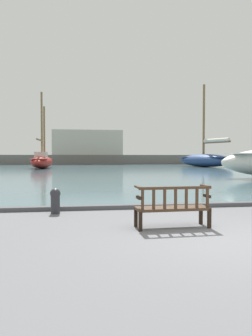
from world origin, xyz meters
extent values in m
plane|color=slate|center=(0.00, 0.00, 0.00)|extent=(160.00, 160.00, 0.00)
cube|color=#476670|center=(0.00, 44.00, 0.04)|extent=(100.00, 80.00, 0.08)
cube|color=#4C4C50|center=(0.00, 3.85, 0.06)|extent=(40.00, 0.30, 0.12)
cube|color=black|center=(-1.44, 1.34, 0.21)|extent=(0.07, 0.07, 0.42)
cube|color=black|center=(0.09, 1.39, 0.21)|extent=(0.07, 0.07, 0.42)
cube|color=black|center=(-1.42, 0.89, 0.21)|extent=(0.07, 0.07, 0.42)
cube|color=black|center=(0.11, 0.94, 0.21)|extent=(0.07, 0.07, 0.42)
cube|color=#422D1E|center=(-0.66, 1.14, 0.42)|extent=(1.62, 0.57, 0.06)
cube|color=#422D1E|center=(-0.66, 0.92, 0.89)|extent=(1.60, 0.10, 0.06)
cube|color=#422D1E|center=(-1.38, 0.90, 0.66)|extent=(0.06, 0.04, 0.41)
cube|color=#422D1E|center=(-1.14, 0.90, 0.66)|extent=(0.06, 0.04, 0.41)
cube|color=#422D1E|center=(-0.90, 0.91, 0.66)|extent=(0.06, 0.04, 0.41)
cube|color=#422D1E|center=(-0.66, 0.92, 0.66)|extent=(0.06, 0.04, 0.41)
cube|color=#422D1E|center=(-0.42, 0.93, 0.66)|extent=(0.06, 0.04, 0.41)
cube|color=#422D1E|center=(-0.18, 0.93, 0.66)|extent=(0.06, 0.04, 0.41)
cube|color=#422D1E|center=(0.06, 0.94, 0.66)|extent=(0.06, 0.04, 0.41)
cube|color=black|center=(-1.43, 1.02, 0.69)|extent=(0.07, 0.30, 0.06)
cube|color=#422D1E|center=(-1.43, 1.11, 0.90)|extent=(0.08, 0.47, 0.04)
cube|color=black|center=(0.11, 1.07, 0.69)|extent=(0.07, 0.30, 0.06)
cube|color=#422D1E|center=(0.11, 1.16, 0.90)|extent=(0.08, 0.47, 0.04)
ellipsoid|color=maroon|center=(-7.09, 37.46, 0.86)|extent=(2.80, 8.86, 1.56)
cube|color=#C6514C|center=(-7.09, 37.46, 1.29)|extent=(2.14, 7.79, 0.08)
cube|color=beige|center=(-7.11, 36.80, 1.74)|extent=(1.47, 2.45, 0.83)
cylinder|color=brown|center=(-7.08, 37.68, 5.60)|extent=(0.25, 0.25, 8.54)
cylinder|color=brown|center=(-7.15, 35.52, 3.60)|extent=(0.34, 4.34, 0.20)
cylinder|color=brown|center=(-7.01, 40.09, 4.85)|extent=(0.25, 0.25, 7.05)
ellipsoid|color=navy|center=(15.71, 39.37, 1.00)|extent=(6.43, 11.31, 1.85)
cube|color=#516B9E|center=(15.71, 39.37, 1.51)|extent=(5.26, 9.82, 0.08)
cylinder|color=brown|center=(15.62, 39.63, 6.77)|extent=(0.32, 0.32, 10.43)
cylinder|color=brown|center=(16.44, 37.11, 3.56)|extent=(1.88, 5.11, 0.26)
cylinder|color=silver|center=(16.44, 37.11, 3.82)|extent=(1.96, 4.69, 0.52)
cylinder|color=#2D2D33|center=(-3.30, 3.33, 0.27)|extent=(0.25, 0.25, 0.55)
sphere|color=#2D2D33|center=(-3.30, 3.33, 0.55)|extent=(0.29, 0.29, 0.29)
cube|color=#66605B|center=(0.00, 57.11, 0.95)|extent=(46.74, 2.40, 1.89)
cube|color=#B7B2A3|center=(-0.52, 57.11, 4.26)|extent=(13.29, 2.00, 4.73)
camera|label=1|loc=(-2.74, -5.75, 1.55)|focal=35.00mm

